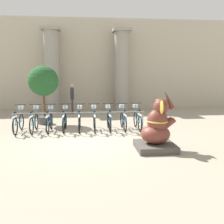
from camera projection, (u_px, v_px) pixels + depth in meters
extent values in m
plane|color=#9E937F|center=(89.00, 142.00, 8.75)|extent=(60.00, 60.00, 0.00)
cube|color=#BCB29E|center=(87.00, 64.00, 16.75)|extent=(20.00, 0.20, 6.00)
cylinder|color=gray|center=(52.00, 72.00, 15.63)|extent=(0.94, 0.94, 5.00)
cube|color=gray|center=(51.00, 29.00, 15.23)|extent=(1.17, 1.17, 0.16)
cylinder|color=gray|center=(122.00, 72.00, 16.06)|extent=(0.94, 0.94, 5.00)
cube|color=gray|center=(122.00, 30.00, 15.67)|extent=(1.17, 1.17, 0.16)
cylinder|color=gray|center=(13.00, 123.00, 10.30)|extent=(0.05, 0.05, 0.75)
cylinder|color=gray|center=(143.00, 120.00, 10.84)|extent=(0.05, 0.05, 0.75)
cylinder|color=gray|center=(79.00, 113.00, 10.52)|extent=(5.55, 0.04, 0.04)
torus|color=black|center=(21.00, 122.00, 10.64)|extent=(0.05, 0.70, 0.70)
torus|color=black|center=(15.00, 126.00, 9.69)|extent=(0.05, 0.70, 0.70)
cube|color=#338CC6|center=(18.00, 123.00, 10.16)|extent=(0.04, 0.87, 0.04)
cube|color=silver|center=(15.00, 117.00, 9.64)|extent=(0.06, 0.58, 0.03)
cylinder|color=#338CC6|center=(15.00, 119.00, 9.75)|extent=(0.03, 0.03, 0.51)
cube|color=black|center=(15.00, 112.00, 9.71)|extent=(0.08, 0.18, 0.04)
cylinder|color=#338CC6|center=(21.00, 113.00, 10.55)|extent=(0.03, 0.03, 0.74)
cylinder|color=black|center=(20.00, 105.00, 10.49)|extent=(0.48, 0.03, 0.03)
cube|color=silver|center=(21.00, 108.00, 10.61)|extent=(0.20, 0.16, 0.14)
torus|color=black|center=(36.00, 121.00, 10.73)|extent=(0.05, 0.70, 0.70)
torus|color=black|center=(32.00, 126.00, 9.78)|extent=(0.05, 0.70, 0.70)
cube|color=#338CC6|center=(34.00, 122.00, 10.24)|extent=(0.04, 0.87, 0.04)
cube|color=silver|center=(31.00, 117.00, 9.72)|extent=(0.06, 0.58, 0.03)
cylinder|color=#338CC6|center=(32.00, 119.00, 9.84)|extent=(0.03, 0.03, 0.51)
cube|color=black|center=(31.00, 112.00, 9.79)|extent=(0.08, 0.18, 0.04)
cylinder|color=#338CC6|center=(36.00, 113.00, 10.63)|extent=(0.03, 0.03, 0.74)
cylinder|color=black|center=(35.00, 104.00, 10.57)|extent=(0.48, 0.03, 0.03)
cube|color=silver|center=(36.00, 107.00, 10.69)|extent=(0.20, 0.16, 0.14)
torus|color=black|center=(51.00, 121.00, 10.79)|extent=(0.05, 0.70, 0.70)
torus|color=black|center=(48.00, 126.00, 9.84)|extent=(0.05, 0.70, 0.70)
cube|color=#338CC6|center=(49.00, 122.00, 10.31)|extent=(0.04, 0.87, 0.04)
cube|color=silver|center=(47.00, 116.00, 9.79)|extent=(0.06, 0.58, 0.03)
cylinder|color=#338CC6|center=(48.00, 119.00, 9.90)|extent=(0.03, 0.03, 0.51)
cube|color=black|center=(47.00, 112.00, 9.86)|extent=(0.08, 0.18, 0.04)
cylinder|color=#338CC6|center=(51.00, 113.00, 10.70)|extent=(0.03, 0.03, 0.74)
cylinder|color=black|center=(50.00, 104.00, 10.64)|extent=(0.48, 0.03, 0.03)
cube|color=silver|center=(51.00, 107.00, 10.76)|extent=(0.20, 0.16, 0.14)
torus|color=black|center=(66.00, 121.00, 10.87)|extent=(0.05, 0.70, 0.70)
torus|color=black|center=(64.00, 125.00, 9.93)|extent=(0.05, 0.70, 0.70)
cube|color=#338CC6|center=(65.00, 122.00, 10.39)|extent=(0.04, 0.87, 0.04)
cube|color=silver|center=(63.00, 116.00, 9.87)|extent=(0.06, 0.58, 0.03)
cylinder|color=#338CC6|center=(64.00, 118.00, 9.98)|extent=(0.03, 0.03, 0.51)
cube|color=black|center=(63.00, 112.00, 9.94)|extent=(0.08, 0.18, 0.04)
cylinder|color=#338CC6|center=(65.00, 112.00, 10.78)|extent=(0.03, 0.03, 0.74)
cylinder|color=black|center=(65.00, 104.00, 10.72)|extent=(0.48, 0.03, 0.03)
cube|color=silver|center=(65.00, 107.00, 10.84)|extent=(0.20, 0.16, 0.14)
torus|color=black|center=(80.00, 121.00, 10.89)|extent=(0.05, 0.70, 0.70)
torus|color=black|center=(79.00, 125.00, 9.94)|extent=(0.05, 0.70, 0.70)
cube|color=#338CC6|center=(79.00, 122.00, 10.40)|extent=(0.04, 0.87, 0.04)
cube|color=silver|center=(79.00, 116.00, 9.88)|extent=(0.06, 0.58, 0.03)
cylinder|color=#338CC6|center=(79.00, 118.00, 10.00)|extent=(0.03, 0.03, 0.51)
cube|color=black|center=(79.00, 112.00, 9.95)|extent=(0.08, 0.18, 0.04)
cylinder|color=#338CC6|center=(80.00, 112.00, 10.79)|extent=(0.03, 0.03, 0.74)
cylinder|color=black|center=(79.00, 104.00, 10.73)|extent=(0.48, 0.03, 0.03)
cube|color=silver|center=(80.00, 107.00, 10.85)|extent=(0.20, 0.16, 0.14)
torus|color=black|center=(94.00, 120.00, 10.93)|extent=(0.05, 0.70, 0.70)
torus|color=black|center=(95.00, 125.00, 9.98)|extent=(0.05, 0.70, 0.70)
cube|color=#338CC6|center=(94.00, 121.00, 10.45)|extent=(0.04, 0.87, 0.04)
cube|color=silver|center=(95.00, 116.00, 9.93)|extent=(0.06, 0.58, 0.03)
cylinder|color=#338CC6|center=(95.00, 118.00, 10.04)|extent=(0.03, 0.03, 0.51)
cube|color=black|center=(94.00, 111.00, 10.00)|extent=(0.08, 0.18, 0.04)
cylinder|color=#338CC6|center=(94.00, 112.00, 10.83)|extent=(0.03, 0.03, 0.74)
cylinder|color=black|center=(94.00, 104.00, 10.78)|extent=(0.48, 0.03, 0.03)
cube|color=silver|center=(94.00, 107.00, 10.90)|extent=(0.20, 0.16, 0.14)
torus|color=black|center=(108.00, 120.00, 11.00)|extent=(0.05, 0.70, 0.70)
torus|color=black|center=(110.00, 124.00, 10.05)|extent=(0.05, 0.70, 0.70)
cube|color=#338CC6|center=(109.00, 121.00, 10.52)|extent=(0.04, 0.87, 0.04)
cube|color=silver|center=(110.00, 116.00, 9.99)|extent=(0.06, 0.58, 0.03)
cylinder|color=#338CC6|center=(110.00, 118.00, 10.11)|extent=(0.03, 0.03, 0.51)
cube|color=black|center=(110.00, 111.00, 10.07)|extent=(0.08, 0.18, 0.04)
cylinder|color=#338CC6|center=(108.00, 112.00, 10.90)|extent=(0.03, 0.03, 0.74)
cylinder|color=black|center=(108.00, 104.00, 10.85)|extent=(0.48, 0.03, 0.03)
cube|color=silver|center=(108.00, 107.00, 10.97)|extent=(0.20, 0.16, 0.14)
torus|color=black|center=(122.00, 120.00, 11.10)|extent=(0.05, 0.70, 0.70)
torus|color=black|center=(125.00, 124.00, 10.15)|extent=(0.05, 0.70, 0.70)
cube|color=#338CC6|center=(123.00, 121.00, 10.62)|extent=(0.04, 0.87, 0.04)
cube|color=silver|center=(125.00, 115.00, 10.10)|extent=(0.06, 0.58, 0.03)
cylinder|color=#338CC6|center=(125.00, 117.00, 10.21)|extent=(0.03, 0.03, 0.51)
cube|color=black|center=(125.00, 111.00, 10.17)|extent=(0.08, 0.18, 0.04)
cylinder|color=#338CC6|center=(122.00, 112.00, 11.01)|extent=(0.03, 0.03, 0.74)
cylinder|color=black|center=(122.00, 103.00, 10.95)|extent=(0.48, 0.03, 0.03)
cube|color=silver|center=(122.00, 106.00, 11.07)|extent=(0.20, 0.16, 0.14)
torus|color=black|center=(135.00, 119.00, 11.18)|extent=(0.05, 0.70, 0.70)
torus|color=black|center=(140.00, 124.00, 10.24)|extent=(0.05, 0.70, 0.70)
cube|color=#338CC6|center=(138.00, 120.00, 10.70)|extent=(0.04, 0.87, 0.04)
cube|color=silver|center=(140.00, 115.00, 10.18)|extent=(0.06, 0.58, 0.03)
cylinder|color=#338CC6|center=(139.00, 117.00, 10.29)|extent=(0.03, 0.03, 0.51)
cube|color=black|center=(140.00, 110.00, 10.25)|extent=(0.08, 0.18, 0.04)
cylinder|color=#338CC6|center=(136.00, 111.00, 11.09)|extent=(0.03, 0.03, 0.74)
cylinder|color=black|center=(136.00, 103.00, 11.03)|extent=(0.48, 0.03, 0.03)
cube|color=silver|center=(135.00, 106.00, 11.15)|extent=(0.20, 0.16, 0.14)
cube|color=#4C4742|center=(155.00, 146.00, 7.87)|extent=(1.20, 1.20, 0.21)
ellipsoid|color=brown|center=(155.00, 134.00, 7.81)|extent=(0.93, 0.82, 0.60)
ellipsoid|color=brown|center=(157.00, 121.00, 7.75)|extent=(0.65, 0.60, 0.76)
sphere|color=brown|center=(161.00, 106.00, 7.69)|extent=(0.49, 0.49, 0.49)
ellipsoid|color=gold|center=(157.00, 105.00, 7.93)|extent=(0.08, 0.35, 0.41)
ellipsoid|color=gold|center=(162.00, 107.00, 7.44)|extent=(0.08, 0.35, 0.41)
cone|color=brown|center=(168.00, 100.00, 7.68)|extent=(0.42, 0.17, 0.62)
cylinder|color=brown|center=(165.00, 123.00, 7.93)|extent=(0.49, 0.16, 0.43)
cylinder|color=brown|center=(168.00, 124.00, 7.66)|extent=(0.49, 0.16, 0.43)
torus|color=gold|center=(157.00, 121.00, 7.75)|extent=(0.68, 0.68, 0.05)
cylinder|color=#383342|center=(72.00, 106.00, 14.98)|extent=(0.11, 0.11, 0.87)
cylinder|color=#383342|center=(72.00, 107.00, 14.81)|extent=(0.11, 0.11, 0.87)
cube|color=#333338|center=(72.00, 94.00, 14.78)|extent=(0.20, 0.32, 0.65)
sphere|color=tan|center=(72.00, 86.00, 14.71)|extent=(0.24, 0.24, 0.24)
cylinder|color=#333338|center=(72.00, 93.00, 14.97)|extent=(0.07, 0.07, 0.59)
cylinder|color=#333338|center=(72.00, 93.00, 14.57)|extent=(0.07, 0.07, 0.59)
cylinder|color=#4C4C4C|center=(45.00, 120.00, 11.88)|extent=(0.61, 0.61, 0.36)
cylinder|color=brown|center=(44.00, 105.00, 11.76)|extent=(0.10, 0.10, 1.12)
sphere|color=#235628|center=(43.00, 81.00, 11.59)|extent=(1.40, 1.40, 1.40)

